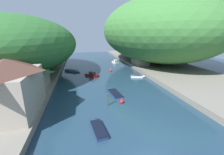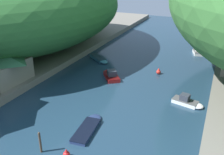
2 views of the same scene
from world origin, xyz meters
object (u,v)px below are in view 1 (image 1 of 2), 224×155
boathouse_shed (27,76)px  boat_navy_launch (73,71)px  boat_small_dinghy (98,127)px  person_on_quay (26,103)px  channel_buoy_far (111,70)px  boat_open_rowboat (91,75)px  channel_buoy_near (122,101)px  right_bank_cottage (140,58)px  boat_moored_right (138,76)px  boat_near_quay (115,62)px  waterfront_building (10,85)px  boat_red_skiff (114,92)px

boathouse_shed → boat_navy_launch: boathouse_shed is taller
boat_small_dinghy → boat_navy_launch: bearing=89.9°
person_on_quay → channel_buoy_far: bearing=-49.4°
boathouse_shed → boat_small_dinghy: boathouse_shed is taller
boat_open_rowboat → channel_buoy_near: bearing=-116.1°
right_bank_cottage → boat_moored_right: size_ratio=1.75×
boat_near_quay → channel_buoy_near: size_ratio=4.21×
boathouse_shed → person_on_quay: (2.56, -10.27, -1.74)m
boat_small_dinghy → person_on_quay: bearing=143.2°
boathouse_shed → boat_moored_right: 29.10m
channel_buoy_far → boat_open_rowboat: bearing=-146.7°
boat_small_dinghy → channel_buoy_near: channel_buoy_near is taller
boat_open_rowboat → channel_buoy_near: 20.38m
waterfront_building → boat_moored_right: waterfront_building is taller
waterfront_building → person_on_quay: (1.54, 0.41, -3.25)m
channel_buoy_far → waterfront_building: bearing=-128.7°
boathouse_shed → right_bank_cottage: (34.19, 19.34, -0.32)m
boat_navy_launch → boat_small_dinghy: boat_navy_launch is taller
boat_moored_right → boat_open_rowboat: size_ratio=0.84×
waterfront_building → person_on_quay: size_ratio=6.90×
boathouse_shed → boat_navy_launch: (8.97, 17.25, -3.53)m
boat_red_skiff → channel_buoy_far: bearing=73.5°
boathouse_shed → boat_moored_right: bearing=12.6°
person_on_quay → right_bank_cottage: bearing=-59.3°
boat_red_skiff → boat_small_dinghy: size_ratio=1.18×
boathouse_shed → right_bank_cottage: boathouse_shed is taller
boat_navy_launch → channel_buoy_far: channel_buoy_far is taller
waterfront_building → boat_small_dinghy: bearing=-24.8°
boat_red_skiff → channel_buoy_near: (0.36, -5.18, 0.20)m
person_on_quay → channel_buoy_near: bearing=-99.6°
boat_navy_launch → boat_red_skiff: size_ratio=0.91×
boat_red_skiff → boat_near_quay: bearing=69.7°
channel_buoy_near → channel_buoy_far: 24.88m
waterfront_building → boat_open_rowboat: waterfront_building is taller
waterfront_building → boat_moored_right: (27.19, 16.97, -4.91)m
channel_buoy_far → person_on_quay: 31.96m
boat_navy_launch → boat_near_quay: size_ratio=1.29×
boat_navy_launch → boat_near_quay: (17.79, 12.81, 0.17)m
person_on_quay → waterfront_building: bearing=92.3°
boat_open_rowboat → boat_small_dinghy: bearing=-130.6°
boat_open_rowboat → waterfront_building: bearing=-160.4°
waterfront_building → boat_small_dinghy: (12.21, -5.64, -5.08)m
waterfront_building → right_bank_cottage: bearing=42.1°
right_bank_cottage → boat_open_rowboat: bearing=-155.7°
boat_navy_launch → boat_moored_right: (19.23, -10.96, 0.13)m
waterfront_building → channel_buoy_near: 18.39m
right_bank_cottage → boat_red_skiff: 28.65m
boat_navy_launch → boat_near_quay: boat_near_quay is taller
waterfront_building → right_bank_cottage: 44.77m
channel_buoy_far → boat_red_skiff: bearing=-100.0°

